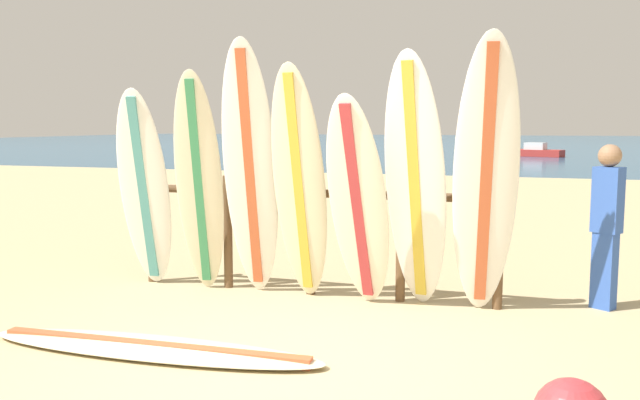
# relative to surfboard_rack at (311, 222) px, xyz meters

# --- Properties ---
(ground_plane) EXTENTS (120.00, 120.00, 0.00)m
(ground_plane) POSITION_rel_surfboard_rack_xyz_m (0.42, -2.25, -0.72)
(ground_plane) COLOR tan
(ocean_water) EXTENTS (120.00, 80.00, 0.01)m
(ocean_water) POSITION_rel_surfboard_rack_xyz_m (0.42, 55.75, -0.72)
(ocean_water) COLOR #1E5984
(ocean_water) RESTS_ON ground
(surfboard_rack) EXTENTS (3.67, 0.09, 1.15)m
(surfboard_rack) POSITION_rel_surfboard_rack_xyz_m (0.00, 0.00, 0.00)
(surfboard_rack) COLOR brown
(surfboard_rack) RESTS_ON ground
(surfboard_leaning_far_left) EXTENTS (0.58, 0.56, 2.03)m
(surfboard_leaning_far_left) POSITION_rel_surfboard_rack_xyz_m (-1.70, -0.25, 0.30)
(surfboard_leaning_far_left) COLOR white
(surfboard_leaning_far_left) RESTS_ON ground
(surfboard_leaning_left) EXTENTS (0.56, 0.61, 2.19)m
(surfboard_leaning_left) POSITION_rel_surfboard_rack_xyz_m (-1.05, -0.29, 0.37)
(surfboard_leaning_left) COLOR beige
(surfboard_leaning_left) RESTS_ON ground
(surfboard_leaning_center_left) EXTENTS (0.61, 0.76, 2.45)m
(surfboard_leaning_center_left) POSITION_rel_surfboard_rack_xyz_m (-0.50, -0.31, 0.51)
(surfboard_leaning_center_left) COLOR white
(surfboard_leaning_center_left) RESTS_ON ground
(surfboard_leaning_center) EXTENTS (0.52, 0.64, 2.22)m
(surfboard_leaning_center) POSITION_rel_surfboard_rack_xyz_m (-0.01, -0.32, 0.39)
(surfboard_leaning_center) COLOR beige
(surfboard_leaning_center) RESTS_ON ground
(surfboard_leaning_center_right) EXTENTS (0.62, 0.81, 1.94)m
(surfboard_leaning_center_right) POSITION_rel_surfboard_rack_xyz_m (0.59, -0.45, 0.25)
(surfboard_leaning_center_right) COLOR white
(surfboard_leaning_center_right) RESTS_ON ground
(surfboard_leaning_right) EXTENTS (0.63, 0.71, 2.30)m
(surfboard_leaning_right) POSITION_rel_surfboard_rack_xyz_m (1.07, -0.28, 0.43)
(surfboard_leaning_right) COLOR white
(surfboard_leaning_right) RESTS_ON ground
(surfboard_leaning_far_right) EXTENTS (0.65, 0.68, 2.44)m
(surfboard_leaning_far_right) POSITION_rel_surfboard_rack_xyz_m (1.67, -0.29, 0.50)
(surfboard_leaning_far_right) COLOR white
(surfboard_leaning_far_right) RESTS_ON ground
(surfboard_lying_on_sand) EXTENTS (2.69, 0.61, 0.08)m
(surfboard_lying_on_sand) POSITION_rel_surfboard_rack_xyz_m (-0.59, -1.97, -0.68)
(surfboard_lying_on_sand) COLOR beige
(surfboard_lying_on_sand) RESTS_ON ground
(beachgoer_standing) EXTENTS (0.28, 0.26, 1.50)m
(beachgoer_standing) POSITION_rel_surfboard_rack_xyz_m (2.70, 0.30, 0.10)
(beachgoer_standing) COLOR #3359B2
(beachgoer_standing) RESTS_ON ground
(small_boat_offshore) EXTENTS (2.93, 1.89, 0.71)m
(small_boat_offshore) POSITION_rel_surfboard_rack_xyz_m (2.33, 29.98, -0.46)
(small_boat_offshore) COLOR #B22D28
(small_boat_offshore) RESTS_ON ocean_water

